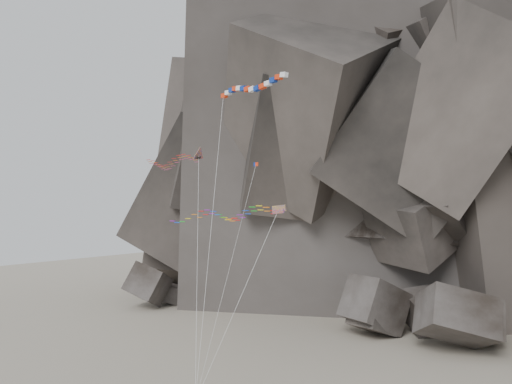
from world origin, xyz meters
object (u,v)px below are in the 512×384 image
Objects in this scene: delta_kite at (169,161)px; banner_kite at (250,90)px; pennant_kite at (245,205)px; parafoil_kite at (219,215)px.

banner_kite is (15.49, -5.80, 5.20)m from delta_kite.
delta_kite is 13.73m from pennant_kite.
delta_kite is 12.49m from parafoil_kite.
pennant_kite is (2.24, 1.33, 0.90)m from parafoil_kite.
parafoil_kite is 0.80× the size of pennant_kite.
banner_kite is 1.32× the size of pennant_kite.
banner_kite reaches higher than delta_kite.
pennant_kite is at bearing 13.79° from parafoil_kite.
parafoil_kite is at bearing -14.88° from delta_kite.
delta_kite is 1.11× the size of pennant_kite.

